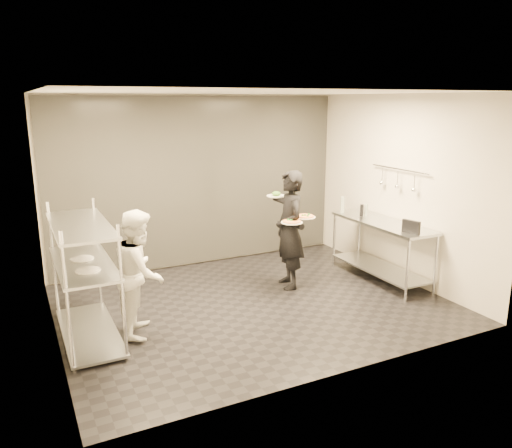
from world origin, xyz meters
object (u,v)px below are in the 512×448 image
waiter (290,230)px  salad_plate (276,195)px  bottle_green (343,205)px  chef (140,272)px  pizza_plate_near (292,222)px  pizza_plate_far (305,216)px  bottle_dark (362,210)px  prep_counter (381,240)px  pos_monitor (411,227)px  bottle_clear (366,210)px  pass_rack (85,274)px

waiter → salad_plate: 0.57m
bottle_green → chef: bearing=-165.1°
pizza_plate_near → pizza_plate_far: pizza_plate_far is taller
salad_plate → bottle_green: bearing=5.6°
chef → salad_plate: bearing=-48.7°
salad_plate → bottle_dark: bearing=-9.9°
chef → salad_plate: chef is taller
prep_counter → pizza_plate_far: (-1.26, 0.19, 0.47)m
pizza_plate_far → pos_monitor: pizza_plate_far is taller
pizza_plate_far → bottle_dark: (1.20, 0.24, -0.07)m
prep_counter → pizza_plate_near: 1.58m
bottle_clear → pizza_plate_far: bearing=-169.5°
pos_monitor → pizza_plate_near: bearing=134.3°
pizza_plate_near → bottle_dark: bearing=11.8°
pos_monitor → pass_rack: bearing=155.7°
bottle_green → bottle_clear: bottle_green is taller
bottle_green → bottle_dark: bearing=-75.6°
pizza_plate_far → chef: bearing=-172.1°
pizza_plate_far → bottle_dark: pizza_plate_far is taller
pizza_plate_near → salad_plate: bearing=84.7°
chef → salad_plate: (2.26, 0.82, 0.60)m
waiter → chef: bearing=-66.4°
pass_rack → bottle_green: 4.25m
chef → pass_rack: bearing=97.3°
pizza_plate_near → bottle_green: (1.36, 0.68, -0.01)m
pizza_plate_near → bottle_clear: size_ratio=1.58×
pass_rack → salad_plate: size_ratio=5.61×
prep_counter → salad_plate: bearing=155.4°
pizza_plate_far → bottle_green: 1.26m
pizza_plate_far → bottle_green: bearing=29.0°
pizza_plate_near → pizza_plate_far: bearing=14.6°
pizza_plate_near → bottle_clear: bearing=11.1°
prep_counter → pos_monitor: pos_monitor is taller
pizza_plate_far → salad_plate: size_ratio=1.03×
waiter → pizza_plate_far: (0.15, -0.18, 0.22)m
pass_rack → chef: size_ratio=1.07×
pass_rack → pizza_plate_near: bearing=2.5°
waiter → bottle_green: size_ratio=6.78×
bottle_clear → pizza_plate_near: bearing=-168.9°
chef → pos_monitor: 3.66m
chef → pizza_plate_far: size_ratio=5.08×
pass_rack → pizza_plate_near: 2.83m
prep_counter → pass_rack: bearing=-180.0°
salad_plate → pos_monitor: salad_plate is taller
prep_counter → bottle_green: (-0.16, 0.80, 0.42)m
pos_monitor → pizza_plate_far: bearing=126.8°
bottle_clear → pos_monitor: bearing=-97.1°
prep_counter → waiter: (-1.41, 0.36, 0.24)m
waiter → pizza_plate_near: (-0.11, -0.24, 0.19)m
pos_monitor → bottle_dark: (0.05, 1.15, 0.00)m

